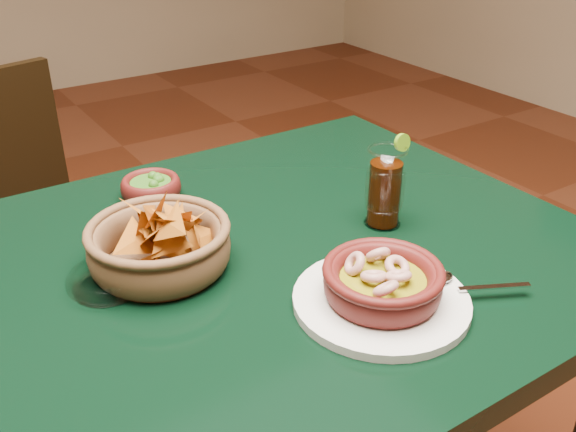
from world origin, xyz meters
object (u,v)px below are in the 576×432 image
dining_table (202,329)px  shrimp_plate (382,286)px  dining_chair (26,248)px  chip_basket (160,245)px  cola_drink (385,188)px

dining_table → shrimp_plate: shrimp_plate is taller
dining_table → dining_chair: (-0.12, 0.70, -0.18)m
chip_basket → cola_drink: size_ratio=1.59×
dining_chair → chip_basket: 0.73m
shrimp_plate → cola_drink: size_ratio=2.01×
dining_chair → shrimp_plate: (0.29, -0.90, 0.30)m
dining_table → chip_basket: size_ratio=5.12×
shrimp_plate → chip_basket: chip_basket is taller
dining_table → dining_chair: dining_chair is taller
cola_drink → shrimp_plate: bearing=-131.1°
shrimp_plate → chip_basket: (-0.20, 0.24, 0.01)m
dining_table → dining_chair: size_ratio=1.39×
dining_chair → cola_drink: 0.92m
shrimp_plate → chip_basket: 0.31m
dining_table → chip_basket: chip_basket is taller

